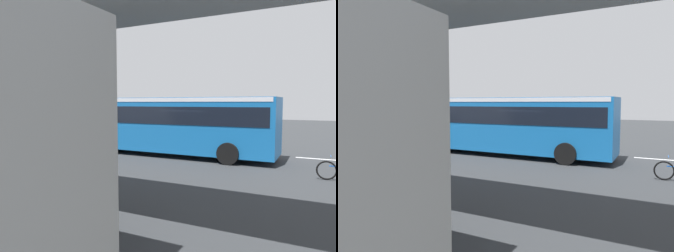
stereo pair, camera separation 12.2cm
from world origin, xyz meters
TOP-DOWN VIEW (x-y plane):
  - ground at (0.00, 0.00)m, footprint 80.00×80.00m
  - city_bus at (1.37, -0.08)m, footprint 11.54×2.85m
  - lane_dash_leftmost at (-6.00, -2.34)m, footprint 2.00×0.20m
  - lane_dash_left at (-2.00, -2.34)m, footprint 2.00×0.20m
  - lane_dash_centre at (2.00, -2.34)m, footprint 2.00×0.20m
  - lane_dash_right at (6.00, -2.34)m, footprint 2.00×0.20m
  - pedestrian_overpass at (0.00, 9.06)m, footprint 28.59×2.60m

SIDE VIEW (x-z plane):
  - ground at x=0.00m, z-range 0.00..0.00m
  - lane_dash_leftmost at x=-6.00m, z-range 0.00..0.01m
  - lane_dash_left at x=-2.00m, z-range 0.00..0.01m
  - lane_dash_centre at x=2.00m, z-range 0.00..0.01m
  - lane_dash_right at x=6.00m, z-range 0.00..0.01m
  - city_bus at x=1.37m, z-range 0.31..3.46m
  - pedestrian_overpass at x=0.00m, z-range 1.58..8.15m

